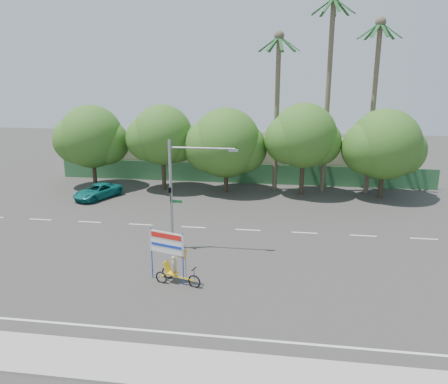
# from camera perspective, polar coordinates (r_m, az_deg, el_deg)

# --- Properties ---
(ground) EXTENTS (120.00, 120.00, 0.00)m
(ground) POSITION_cam_1_polar(r_m,az_deg,el_deg) (24.43, -3.34, -11.24)
(ground) COLOR #33302D
(ground) RESTS_ON ground
(sidewalk_near) EXTENTS (50.00, 2.40, 0.12)m
(sidewalk_near) POSITION_cam_1_polar(r_m,az_deg,el_deg) (18.20, -8.38, -21.55)
(sidewalk_near) COLOR gray
(sidewalk_near) RESTS_ON ground
(fence) EXTENTS (38.00, 0.08, 2.00)m
(fence) POSITION_cam_1_polar(r_m,az_deg,el_deg) (44.23, 2.17, 2.44)
(fence) COLOR #336B3D
(fence) RESTS_ON ground
(building_left) EXTENTS (12.00, 8.00, 4.00)m
(building_left) POSITION_cam_1_polar(r_m,az_deg,el_deg) (50.33, -8.69, 5.03)
(building_left) COLOR #B9B193
(building_left) RESTS_ON ground
(building_right) EXTENTS (14.00, 8.00, 3.60)m
(building_right) POSITION_cam_1_polar(r_m,az_deg,el_deg) (48.36, 12.25, 4.19)
(building_right) COLOR #B9B193
(building_right) RESTS_ON ground
(tree_far_left) EXTENTS (7.14, 6.00, 7.96)m
(tree_far_left) POSITION_cam_1_polar(r_m,az_deg,el_deg) (43.95, -16.96, 6.69)
(tree_far_left) COLOR #473828
(tree_far_left) RESTS_ON ground
(tree_left) EXTENTS (6.66, 5.60, 8.07)m
(tree_left) POSITION_cam_1_polar(r_m,az_deg,el_deg) (41.44, -8.11, 7.12)
(tree_left) COLOR #473828
(tree_left) RESTS_ON ground
(tree_center) EXTENTS (7.62, 6.40, 7.85)m
(tree_center) POSITION_cam_1_polar(r_m,az_deg,el_deg) (40.28, 0.19, 6.18)
(tree_center) COLOR #473828
(tree_center) RESTS_ON ground
(tree_right) EXTENTS (6.90, 5.80, 8.36)m
(tree_right) POSITION_cam_1_polar(r_m,az_deg,el_deg) (39.80, 10.30, 6.95)
(tree_right) COLOR #473828
(tree_right) RESTS_ON ground
(tree_far_right) EXTENTS (7.38, 6.20, 7.94)m
(tree_far_right) POSITION_cam_1_polar(r_m,az_deg,el_deg) (40.75, 20.18, 5.60)
(tree_far_right) COLOR #473828
(tree_far_right) RESTS_ON ground
(palm_tall) EXTENTS (3.73, 3.79, 17.45)m
(palm_tall) POSITION_cam_1_polar(r_m,az_deg,el_deg) (41.01, 13.55, 14.36)
(palm_tall) COLOR #70604C
(palm_tall) RESTS_ON ground
(palm_mid) EXTENTS (3.73, 3.79, 15.45)m
(palm_mid) POSITION_cam_1_polar(r_m,az_deg,el_deg) (41.57, 19.08, 12.49)
(palm_mid) COLOR #70604C
(palm_mid) RESTS_ON ground
(palm_short) EXTENTS (3.73, 3.79, 14.45)m
(palm_short) POSITION_cam_1_polar(r_m,az_deg,el_deg) (40.92, 6.98, 12.41)
(palm_short) COLOR #70604C
(palm_short) RESTS_ON ground
(traffic_signal) EXTENTS (4.72, 1.10, 7.00)m
(traffic_signal) POSITION_cam_1_polar(r_m,az_deg,el_deg) (27.42, -6.29, -1.70)
(traffic_signal) COLOR gray
(traffic_signal) RESTS_ON ground
(trike_billboard) EXTENTS (2.93, 1.21, 2.98)m
(trike_billboard) POSITION_cam_1_polar(r_m,az_deg,el_deg) (23.67, -6.83, -9.03)
(trike_billboard) COLOR black
(trike_billboard) RESTS_ON ground
(pickup_truck) EXTENTS (3.82, 5.05, 1.28)m
(pickup_truck) POSITION_cam_1_polar(r_m,az_deg,el_deg) (40.54, -16.18, 0.08)
(pickup_truck) COLOR #0F6A66
(pickup_truck) RESTS_ON ground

